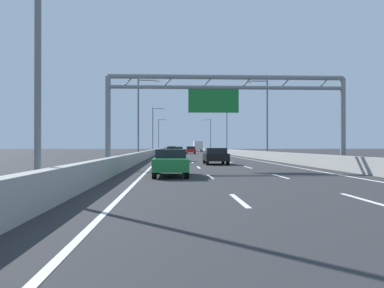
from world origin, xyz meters
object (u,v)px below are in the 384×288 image
(streetlamp_left_near, at_px, (46,17))
(streetlamp_left_mid, at_px, (140,114))
(streetlamp_right_far, at_px, (226,128))
(blue_car, at_px, (172,148))
(green_car, at_px, (171,162))
(streetlamp_left_distant, at_px, (159,133))
(silver_car, at_px, (172,150))
(yellow_car, at_px, (175,154))
(streetlamp_right_mid, at_px, (265,114))
(streetlamp_left_far, at_px, (154,127))
(black_car, at_px, (216,156))
(streetlamp_right_distant, at_px, (210,133))
(sign_gantry, at_px, (225,97))
(box_truck, at_px, (198,146))
(red_car, at_px, (191,150))

(streetlamp_left_near, relative_size, streetlamp_left_mid, 1.00)
(streetlamp_left_mid, height_order, streetlamp_right_far, same)
(blue_car, xyz_separation_m, green_car, (-0.11, -116.16, -0.05))
(streetlamp_right_far, xyz_separation_m, streetlamp_left_distant, (-14.93, 36.35, 0.00))
(silver_car, bearing_deg, yellow_car, -89.50)
(green_car, bearing_deg, streetlamp_left_distant, 92.11)
(yellow_car, distance_m, blue_car, 95.44)
(streetlamp_right_mid, xyz_separation_m, yellow_car, (-10.92, -6.83, -4.64))
(streetlamp_right_far, xyz_separation_m, blue_car, (-11.13, 52.27, -4.62))
(streetlamp_left_near, height_order, streetlamp_left_far, same)
(yellow_car, bearing_deg, black_car, -65.16)
(streetlamp_right_far, xyz_separation_m, streetlamp_right_distant, (0.00, 36.35, 0.00))
(streetlamp_right_mid, xyz_separation_m, silver_car, (-11.24, 29.89, -4.63))
(streetlamp_right_far, height_order, blue_car, streetlamp_right_far)
(streetlamp_left_mid, distance_m, silver_car, 30.47)
(sign_gantry, bearing_deg, streetlamp_right_distant, 85.38)
(blue_car, distance_m, box_truck, 22.11)
(blue_car, xyz_separation_m, silver_car, (-0.11, -58.73, -0.01))
(streetlamp_left_mid, xyz_separation_m, streetlamp_left_distant, (0.00, 72.70, 0.00))
(streetlamp_right_mid, relative_size, streetlamp_right_distant, 1.00)
(sign_gantry, height_order, box_truck, sign_gantry)
(red_car, bearing_deg, green_car, -93.57)
(sign_gantry, bearing_deg, streetlamp_right_mid, 70.35)
(streetlamp_left_mid, relative_size, yellow_car, 2.28)
(streetlamp_left_far, distance_m, red_car, 9.33)
(streetlamp_right_mid, distance_m, yellow_car, 13.68)
(sign_gantry, relative_size, red_car, 3.84)
(red_car, bearing_deg, yellow_car, -94.94)
(blue_car, bearing_deg, yellow_car, -89.87)
(streetlamp_right_far, bearing_deg, green_car, -99.98)
(streetlamp_left_mid, distance_m, green_car, 28.18)
(sign_gantry, xyz_separation_m, streetlamp_right_far, (7.59, 57.59, 0.55))
(sign_gantry, xyz_separation_m, silver_car, (-3.65, 51.14, -4.07))
(streetlamp_left_near, distance_m, black_car, 23.82)
(streetlamp_left_near, relative_size, blue_car, 2.18)
(streetlamp_right_far, distance_m, streetlamp_left_distant, 39.30)
(streetlamp_left_distant, height_order, box_truck, streetlamp_left_distant)
(red_car, height_order, black_car, red_car)
(streetlamp_right_far, distance_m, yellow_car, 44.77)
(blue_car, xyz_separation_m, box_truck, (7.27, -20.86, 0.83))
(streetlamp_left_near, height_order, streetlamp_right_mid, same)
(streetlamp_left_mid, relative_size, green_car, 2.07)
(yellow_car, bearing_deg, streetlamp_left_distant, 92.89)
(streetlamp_right_distant, xyz_separation_m, green_car, (-11.24, -100.24, -4.67))
(streetlamp_left_mid, bearing_deg, streetlamp_left_distant, 90.00)
(streetlamp_left_near, relative_size, streetlamp_left_distant, 1.00)
(streetlamp_right_distant, bearing_deg, silver_car, -104.71)
(blue_car, bearing_deg, silver_car, -90.10)
(streetlamp_right_mid, relative_size, silver_car, 2.10)
(streetlamp_left_far, xyz_separation_m, streetlamp_right_distant, (14.93, 36.35, 0.00))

